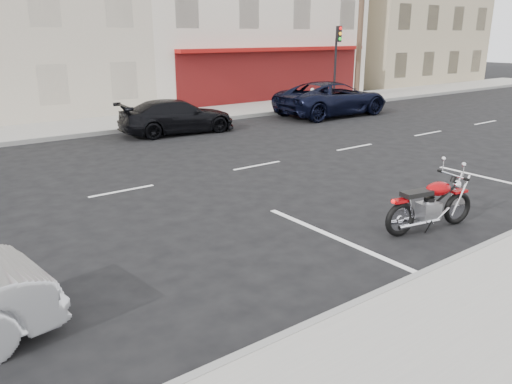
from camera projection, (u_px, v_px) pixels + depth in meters
ground at (196, 177)px, 12.91m from camera, size 120.00×120.00×0.00m
bldg_far_east at (378, 8)px, 38.54m from camera, size 12.00×12.00×11.00m
utility_pole at (361, 11)px, 26.90m from camera, size 1.80×0.30×9.00m
traffic_light at (337, 54)px, 26.21m from camera, size 0.26×0.30×3.80m
fire_hydrant at (312, 94)px, 26.09m from camera, size 0.20×0.20×0.72m
motorcycle at (459, 201)px, 9.60m from camera, size 2.04×0.76×1.03m
suv_far at (332, 98)px, 22.57m from camera, size 5.54×2.64×1.52m
car_far at (177, 116)px, 18.50m from camera, size 4.48×2.18×1.25m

